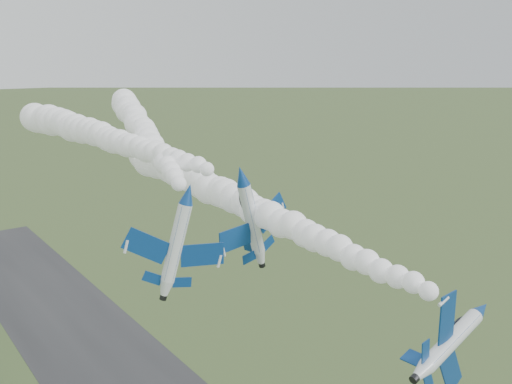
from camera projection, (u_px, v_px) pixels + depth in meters
jet_lead at (482, 310)px, 47.84m from camera, size 3.27×11.24×8.99m
smoke_trail_jet_lead at (249, 206)px, 70.77m from camera, size 10.84×57.96×5.02m
jet_pair_left at (188, 194)px, 60.69m from camera, size 10.89×13.00×4.07m
smoke_trail_jet_pair_left at (142, 129)px, 97.42m from camera, size 30.30×71.52×5.48m
jet_pair_right at (242, 176)px, 65.82m from camera, size 11.30×13.86×4.34m
smoke_trail_jet_pair_right at (104, 137)px, 87.68m from camera, size 15.00×56.22×5.34m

